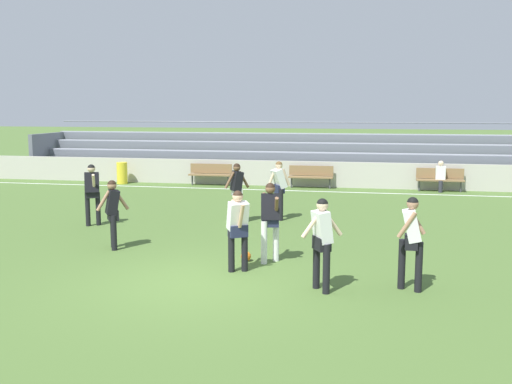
{
  "coord_description": "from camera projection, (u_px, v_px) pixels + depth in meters",
  "views": [
    {
      "loc": [
        3.14,
        -10.08,
        3.26
      ],
      "look_at": [
        0.4,
        3.75,
        1.19
      ],
      "focal_mm": 40.6,
      "sensor_mm": 36.0,
      "label": 1
    }
  ],
  "objects": [
    {
      "name": "player_white_challenging",
      "position": [
        322.0,
        236.0,
        10.22
      ],
      "size": [
        0.73,
        0.47,
        1.68
      ],
      "color": "black",
      "rests_on": "ground"
    },
    {
      "name": "player_dark_on_ball",
      "position": [
        92.0,
        189.0,
        15.94
      ],
      "size": [
        0.48,
        0.65,
        1.71
      ],
      "color": "black",
      "rests_on": "ground"
    },
    {
      "name": "bleacher_stand",
      "position": [
        293.0,
        155.0,
        26.53
      ],
      "size": [
        24.78,
        3.42,
        2.57
      ],
      "color": "#9EA3AD",
      "rests_on": "ground"
    },
    {
      "name": "trash_bin",
      "position": [
        122.0,
        173.0,
        24.85
      ],
      "size": [
        0.45,
        0.45,
        0.92
      ],
      "primitive_type": "cylinder",
      "color": "yellow",
      "rests_on": "ground"
    },
    {
      "name": "sideline_wall",
      "position": [
        293.0,
        174.0,
        24.05
      ],
      "size": [
        48.0,
        0.16,
        1.05
      ],
      "primitive_type": "cube",
      "color": "#BCB7AD",
      "rests_on": "ground"
    },
    {
      "name": "player_dark_wide_right",
      "position": [
        113.0,
        209.0,
        13.32
      ],
      "size": [
        0.68,
        0.49,
        1.61
      ],
      "color": "black",
      "rests_on": "ground"
    },
    {
      "name": "spectator_seated",
      "position": [
        441.0,
        174.0,
        22.41
      ],
      "size": [
        0.36,
        0.42,
        1.21
      ],
      "color": "#2D2D38",
      "rests_on": "ground"
    },
    {
      "name": "player_white_wide_left",
      "position": [
        238.0,
        224.0,
        11.45
      ],
      "size": [
        0.5,
        0.6,
        1.64
      ],
      "color": "black",
      "rests_on": "ground"
    },
    {
      "name": "ground_plane",
      "position": [
        196.0,
        282.0,
        10.86
      ],
      "size": [
        160.0,
        160.0,
        0.0
      ],
      "primitive_type": "plane",
      "color": "#4C6B30"
    },
    {
      "name": "player_dark_pressing_high",
      "position": [
        270.0,
        215.0,
        12.13
      ],
      "size": [
        0.46,
        0.67,
        1.7
      ],
      "color": "white",
      "rests_on": "ground"
    },
    {
      "name": "player_white_overlapping",
      "position": [
        411.0,
        235.0,
        10.25
      ],
      "size": [
        0.53,
        0.45,
        1.7
      ],
      "color": "black",
      "rests_on": "ground"
    },
    {
      "name": "player_dark_deep_cover",
      "position": [
        237.0,
        187.0,
        16.36
      ],
      "size": [
        0.68,
        0.49,
        1.7
      ],
      "color": "white",
      "rests_on": "ground"
    },
    {
      "name": "bench_near_bin",
      "position": [
        440.0,
        178.0,
        22.54
      ],
      "size": [
        1.8,
        0.4,
        0.9
      ],
      "color": "olive",
      "rests_on": "ground"
    },
    {
      "name": "bench_near_wall_gap",
      "position": [
        211.0,
        172.0,
        24.33
      ],
      "size": [
        1.8,
        0.4,
        0.9
      ],
      "color": "olive",
      "rests_on": "ground"
    },
    {
      "name": "soccer_ball",
      "position": [
        246.0,
        256.0,
        12.34
      ],
      "size": [
        0.22,
        0.22,
        0.22
      ],
      "primitive_type": "sphere",
      "color": "orange",
      "rests_on": "ground"
    },
    {
      "name": "player_white_dropping_back",
      "position": [
        279.0,
        185.0,
        16.82
      ],
      "size": [
        0.65,
        0.53,
        1.71
      ],
      "color": "black",
      "rests_on": "ground"
    },
    {
      "name": "field_line_sideline",
      "position": [
        288.0,
        191.0,
        22.82
      ],
      "size": [
        44.0,
        0.12,
        0.01
      ],
      "primitive_type": "cube",
      "color": "white",
      "rests_on": "ground"
    },
    {
      "name": "bench_far_right",
      "position": [
        311.0,
        175.0,
        23.51
      ],
      "size": [
        1.8,
        0.4,
        0.9
      ],
      "color": "olive",
      "rests_on": "ground"
    }
  ]
}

